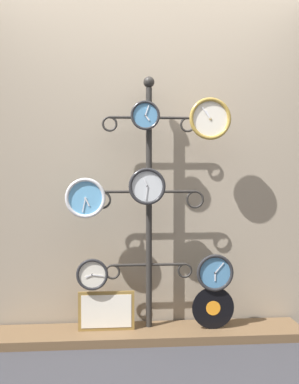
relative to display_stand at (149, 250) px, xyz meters
name	(u,v)px	position (x,y,z in m)	size (l,w,h in m)	color
ground_plane	(154,358)	(0.00, -0.41, -0.62)	(12.00, 12.00, 0.00)	#333338
shop_wall	(147,142)	(0.00, 0.16, 0.78)	(4.40, 0.04, 2.80)	gray
low_shelf	(150,334)	(0.00, -0.06, -0.59)	(2.20, 0.36, 0.06)	brown
display_stand	(149,250)	(0.00, 0.00, 0.00)	(0.80, 0.44, 1.85)	#282623
clock_top_center	(145,115)	(-0.03, -0.09, 0.95)	(0.20, 0.04, 0.20)	#4C84B2
clock_top_right	(210,119)	(0.42, -0.10, 0.93)	(0.29, 0.04, 0.29)	silver
clock_middle_left	(85,198)	(-0.44, -0.09, 0.38)	(0.28, 0.04, 0.28)	#60A8DB
clock_middle_center	(147,186)	(-0.02, -0.10, 0.46)	(0.26, 0.04, 0.26)	silver
clock_bottom_left	(92,274)	(-0.40, -0.09, -0.15)	(0.22, 0.04, 0.22)	silver
clock_bottom_right	(215,273)	(0.46, -0.09, -0.15)	(0.27, 0.04, 0.27)	#4C84B2
vinyl_record	(213,308)	(0.45, -0.09, -0.41)	(0.30, 0.01, 0.30)	black
picture_frame	(106,311)	(-0.31, -0.05, -0.42)	(0.39, 0.02, 0.28)	olive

